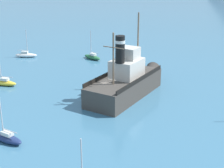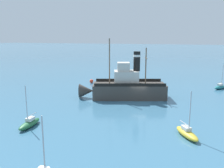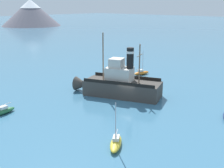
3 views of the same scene
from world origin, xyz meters
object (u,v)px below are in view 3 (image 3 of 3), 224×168
at_px(sailboat_orange, 141,73).
at_px(sailboat_yellow, 116,143).
at_px(sailboat_green, 2,111).
at_px(mooring_buoy, 109,72).
at_px(old_tugboat, 119,84).

relative_size(sailboat_orange, sailboat_yellow, 1.00).
relative_size(sailboat_green, mooring_buoy, 5.84).
bearing_deg(sailboat_orange, old_tugboat, -158.60).
height_order(old_tugboat, mooring_buoy, old_tugboat).
distance_m(sailboat_yellow, mooring_buoy, 31.49).
relative_size(sailboat_yellow, mooring_buoy, 5.84).
bearing_deg(mooring_buoy, old_tugboat, -132.03).
bearing_deg(sailboat_green, sailboat_orange, -2.16).
distance_m(sailboat_orange, mooring_buoy, 6.74).
relative_size(sailboat_yellow, sailboat_green, 1.00).
relative_size(sailboat_orange, mooring_buoy, 5.84).
bearing_deg(sailboat_yellow, sailboat_green, 101.08).
relative_size(old_tugboat, sailboat_green, 3.00).
height_order(sailboat_yellow, sailboat_green, same).
bearing_deg(sailboat_orange, sailboat_yellow, -149.07).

